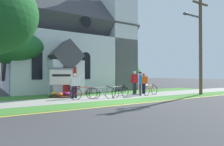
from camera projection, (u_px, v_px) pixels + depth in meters
The scene contains 19 objects.
ground at pixel (91, 95), 15.07m from camera, with size 140.00×140.00×0.00m, color #3D3D3F.
sidewalk_slab at pixel (113, 97), 13.43m from camera, with size 32.00×2.74×0.01m, color #99968E.
grass_verge at pixel (133, 101), 11.55m from camera, with size 32.00×1.72×0.01m, color #427F33.
church_lawn at pixel (94, 94), 15.76m from camera, with size 24.00×2.81×0.01m, color #427F33.
curb_paint_stripe at pixel (145, 103), 10.69m from camera, with size 28.00×0.16×0.01m, color yellow.
church_building at pixel (68, 45), 21.48m from camera, with size 11.94×12.75×12.99m.
church_sign at pixel (61, 78), 14.02m from camera, with size 1.75×0.24×1.99m.
flower_bed at pixel (63, 95), 13.63m from camera, with size 1.87×1.87×0.34m.
bicycle_blue at pixel (84, 93), 12.10m from camera, with size 1.75×0.25×0.84m.
bicycle_white at pixel (121, 92), 13.09m from camera, with size 1.73×0.60×0.86m.
bicycle_yellow at pixel (103, 93), 12.47m from camera, with size 1.70×0.45×0.82m.
bicycle_red at pixel (150, 90), 14.69m from camera, with size 1.69×0.34×0.84m.
cyclist_in_green_jersey at pixel (140, 81), 14.42m from camera, with size 0.52×0.54×1.74m.
cyclist_in_yellow_jersey at pixel (135, 81), 15.48m from camera, with size 0.69×0.32×1.78m.
cyclist_in_white_jersey at pixel (144, 82), 15.87m from camera, with size 0.43×0.64×1.63m.
cyclist_in_red_jersey at pixel (74, 84), 12.74m from camera, with size 0.60×0.34×1.58m.
utility_pole at pixel (200, 34), 15.27m from camera, with size 3.12×0.28×8.32m.
roadside_conifer at pixel (124, 53), 26.30m from camera, with size 4.32×4.32×6.97m.
yard_deciduous_tree at pixel (12, 47), 14.97m from camera, with size 4.77×4.77×4.85m.
Camera 1 is at (-6.77, -9.58, 1.48)m, focal length 31.94 mm.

